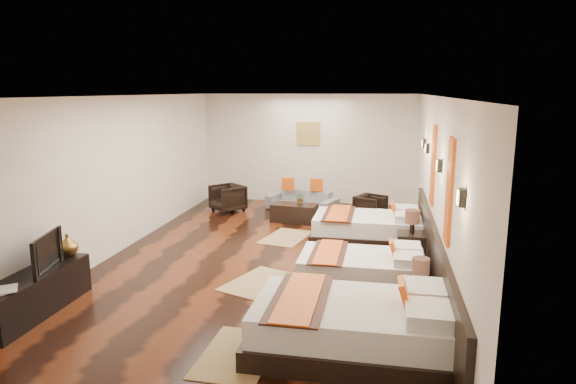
% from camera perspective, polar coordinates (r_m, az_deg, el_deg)
% --- Properties ---
extents(floor, '(5.50, 9.50, 0.01)m').
position_cam_1_polar(floor, '(8.86, -2.44, -7.67)').
color(floor, black).
rests_on(floor, ground).
extents(ceiling, '(5.50, 9.50, 0.01)m').
position_cam_1_polar(ceiling, '(8.37, -2.60, 10.76)').
color(ceiling, white).
rests_on(ceiling, floor).
extents(back_wall, '(5.50, 0.01, 2.80)m').
position_cam_1_polar(back_wall, '(13.12, 2.30, 4.88)').
color(back_wall, silver).
rests_on(back_wall, floor).
extents(left_wall, '(0.01, 9.50, 2.80)m').
position_cam_1_polar(left_wall, '(9.51, -18.86, 1.76)').
color(left_wall, silver).
rests_on(left_wall, floor).
extents(right_wall, '(0.01, 9.50, 2.80)m').
position_cam_1_polar(right_wall, '(8.31, 16.26, 0.60)').
color(right_wall, silver).
rests_on(right_wall, floor).
extents(headboard_panel, '(0.08, 6.60, 0.90)m').
position_cam_1_polar(headboard_panel, '(7.77, 16.09, -7.38)').
color(headboard_panel, black).
rests_on(headboard_panel, floor).
extents(bed_near, '(2.32, 1.46, 0.88)m').
position_cam_1_polar(bed_near, '(5.91, 7.64, -14.74)').
color(bed_near, black).
rests_on(bed_near, floor).
extents(bed_mid, '(1.92, 1.21, 0.73)m').
position_cam_1_polar(bed_mid, '(7.76, 8.47, -8.64)').
color(bed_mid, black).
rests_on(bed_mid, floor).
extents(bed_far, '(2.12, 1.33, 0.81)m').
position_cam_1_polar(bed_far, '(9.93, 9.09, -4.02)').
color(bed_far, black).
rests_on(bed_far, floor).
extents(nightstand_a, '(0.42, 0.42, 0.83)m').
position_cam_1_polar(nightstand_a, '(6.80, 14.55, -11.52)').
color(nightstand_a, black).
rests_on(nightstand_a, floor).
extents(nightstand_b, '(0.47, 0.47, 0.93)m').
position_cam_1_polar(nightstand_b, '(8.87, 13.71, -5.76)').
color(nightstand_b, black).
rests_on(nightstand_b, floor).
extents(jute_mat_near, '(0.78, 1.22, 0.01)m').
position_cam_1_polar(jute_mat_near, '(5.95, -5.79, -17.70)').
color(jute_mat_near, '#9C7E4F').
rests_on(jute_mat_near, floor).
extents(jute_mat_mid, '(1.13, 1.39, 0.01)m').
position_cam_1_polar(jute_mat_mid, '(7.88, -3.34, -10.11)').
color(jute_mat_mid, '#9C7E4F').
rests_on(jute_mat_mid, floor).
extents(jute_mat_far, '(0.99, 1.33, 0.01)m').
position_cam_1_polar(jute_mat_far, '(10.15, -0.21, -5.11)').
color(jute_mat_far, '#9C7E4F').
rests_on(jute_mat_far, floor).
extents(tv_console, '(0.50, 1.80, 0.55)m').
position_cam_1_polar(tv_console, '(7.53, -26.67, -10.21)').
color(tv_console, black).
rests_on(tv_console, floor).
extents(tv, '(0.31, 0.87, 0.50)m').
position_cam_1_polar(tv, '(7.44, -26.07, -6.14)').
color(tv, black).
rests_on(tv, tv_console).
extents(figurine, '(0.37, 0.37, 0.31)m').
position_cam_1_polar(figurine, '(7.99, -23.60, -5.48)').
color(figurine, brown).
rests_on(figurine, tv_console).
extents(sofa, '(1.86, 1.23, 0.51)m').
position_cam_1_polar(sofa, '(12.30, 1.59, -0.98)').
color(sofa, slate).
rests_on(sofa, floor).
extents(armchair_left, '(0.99, 1.00, 0.65)m').
position_cam_1_polar(armchair_left, '(12.33, -6.83, -0.68)').
color(armchair_left, black).
rests_on(armchair_left, floor).
extents(armchair_right, '(0.82, 0.81, 0.56)m').
position_cam_1_polar(armchair_right, '(11.64, 9.28, -1.71)').
color(armchair_right, black).
rests_on(armchair_right, floor).
extents(coffee_table, '(1.06, 0.63, 0.40)m').
position_cam_1_polar(coffee_table, '(11.30, 0.72, -2.37)').
color(coffee_table, black).
rests_on(coffee_table, floor).
extents(table_plant, '(0.23, 0.20, 0.26)m').
position_cam_1_polar(table_plant, '(11.27, 1.43, -0.71)').
color(table_plant, '#286020').
rests_on(table_plant, coffee_table).
extents(orange_panel_a, '(0.04, 0.40, 1.30)m').
position_cam_1_polar(orange_panel_a, '(6.40, 17.73, 0.10)').
color(orange_panel_a, '#D86014').
rests_on(orange_panel_a, right_wall).
extents(orange_panel_b, '(0.04, 0.40, 1.30)m').
position_cam_1_polar(orange_panel_b, '(8.56, 16.06, 2.94)').
color(orange_panel_b, '#D86014').
rests_on(orange_panel_b, right_wall).
extents(sconce_near, '(0.07, 0.12, 0.18)m').
position_cam_1_polar(sconce_near, '(5.30, 18.90, -0.60)').
color(sconce_near, black).
rests_on(sconce_near, right_wall).
extents(sconce_mid, '(0.07, 0.12, 0.18)m').
position_cam_1_polar(sconce_mid, '(7.45, 16.65, 2.87)').
color(sconce_mid, black).
rests_on(sconce_mid, right_wall).
extents(sconce_far, '(0.07, 0.12, 0.18)m').
position_cam_1_polar(sconce_far, '(9.63, 15.40, 4.78)').
color(sconce_far, black).
rests_on(sconce_far, right_wall).
extents(sconce_lounge, '(0.07, 0.12, 0.18)m').
position_cam_1_polar(sconce_lounge, '(10.52, 15.04, 5.33)').
color(sconce_lounge, black).
rests_on(sconce_lounge, right_wall).
extents(gold_artwork, '(0.60, 0.04, 0.60)m').
position_cam_1_polar(gold_artwork, '(13.06, 2.30, 6.61)').
color(gold_artwork, '#AD873F').
rests_on(gold_artwork, back_wall).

